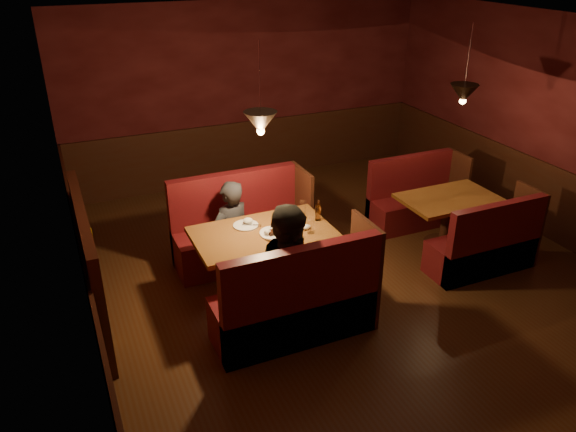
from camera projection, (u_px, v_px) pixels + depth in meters
name	position (u px, v px, depth m)	size (l,w,h in m)	color
room	(332.00, 200.00, 6.32)	(6.02, 7.02, 2.92)	#4E301B
main_table	(265.00, 246.00, 6.22)	(1.52, 0.93, 1.07)	#61320F
main_bench_far	(241.00, 234.00, 7.06)	(1.68, 0.60, 1.14)	#531415
main_bench_near	(298.00, 308.00, 5.63)	(1.68, 0.60, 1.14)	#531415
second_table	(448.00, 210.00, 7.33)	(1.24, 0.79, 0.70)	#61320F
second_bench_far	(414.00, 202.00, 8.04)	(1.37, 0.51, 0.98)	#531415
second_bench_near	(486.00, 249.00, 6.82)	(1.37, 0.51, 0.98)	#531415
diner_a	(230.00, 213.00, 6.68)	(0.55, 0.36, 1.52)	#27272B
diner_b	(292.00, 255.00, 5.56)	(0.85, 0.67, 1.76)	black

